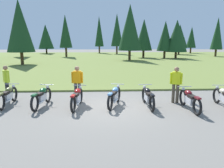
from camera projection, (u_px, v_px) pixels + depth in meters
ground_plane at (113, 107)px, 9.49m from camera, size 140.00×140.00×0.00m
grass_moorland at (104, 59)px, 34.01m from camera, size 80.00×44.00×0.10m
forest_treeline at (105, 33)px, 38.33m from camera, size 41.52×28.47×8.65m
motorcycle_olive at (8, 96)px, 9.65m from camera, size 0.62×2.10×0.88m
motorcycle_british_green at (42, 97)px, 9.48m from camera, size 0.62×2.09×0.88m
motorcycle_red at (77, 98)px, 9.35m from camera, size 0.62×2.10×0.88m
motorcycle_sky_blue at (114, 96)px, 9.63m from camera, size 0.85×2.03×0.88m
motorcycle_black at (148, 97)px, 9.47m from camera, size 0.62×2.10×0.88m
motorcycle_maroon at (190, 99)px, 9.04m from camera, size 0.62×2.10×0.88m
rider_with_back_turned at (176, 83)px, 9.97m from camera, size 0.51×0.34×1.67m
rider_checking_bike at (77, 82)px, 10.25m from camera, size 0.55×0.27×1.67m
rider_in_hivis_vest at (6, 81)px, 10.48m from camera, size 0.39×0.47×1.67m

